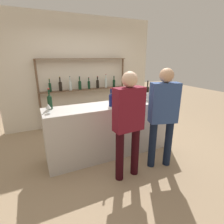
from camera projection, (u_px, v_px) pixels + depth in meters
ground_plane at (112, 152)px, 3.47m from camera, size 16.00×16.00×0.00m
bar_counter at (112, 129)px, 3.32m from camera, size 2.42×0.58×0.98m
back_wall at (82, 72)px, 4.67m from camera, size 4.02×0.12×2.80m
back_shelf at (84, 82)px, 4.58m from camera, size 2.33×0.18×1.76m
counter_bottle_0 at (50, 101)px, 2.85m from camera, size 0.08×0.08×0.34m
counter_bottle_1 at (111, 99)px, 3.01m from camera, size 0.08×0.08×0.32m
counter_bottle_2 at (147, 92)px, 3.53m from camera, size 0.07×0.07×0.38m
counter_bottle_3 at (123, 100)px, 3.03m from camera, size 0.08×0.08×0.30m
wine_glass at (48, 106)px, 2.64m from camera, size 0.08×0.08×0.15m
ice_bucket at (135, 95)px, 3.35m from camera, size 0.21×0.21×0.24m
cork_jar at (149, 97)px, 3.42m from camera, size 0.14×0.14×0.15m
customer_right at (163, 112)px, 2.76m from camera, size 0.47×0.31×1.65m
customer_center at (129, 119)px, 2.49m from camera, size 0.45×0.22×1.62m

